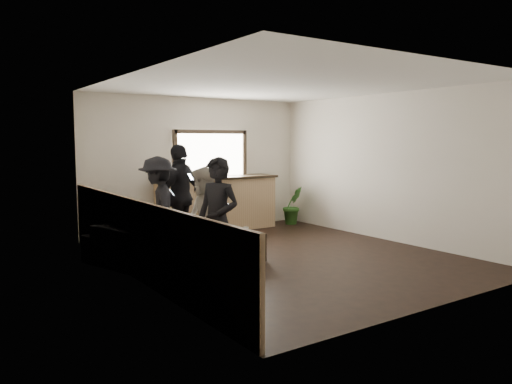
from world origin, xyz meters
TOP-DOWN VIEW (x-y plane):
  - ground at (0.00, 0.00)m, footprint 5.00×6.00m
  - room_shell at (-0.74, 0.00)m, footprint 5.01×6.01m
  - bar_counter at (0.30, 2.70)m, footprint 2.70×0.68m
  - sofa at (-2.15, 0.50)m, footprint 1.47×2.33m
  - coffee_table at (-0.68, 0.37)m, footprint 0.56×0.99m
  - cup_a at (-0.78, 0.53)m, footprint 0.18×0.18m
  - cup_b at (-0.59, 0.19)m, footprint 0.12×0.12m
  - potted_plant at (2.15, 2.44)m, footprint 0.49×0.40m
  - person_a at (-1.70, -0.83)m, footprint 0.63×0.73m
  - person_b at (-1.53, -0.11)m, footprint 0.79×0.89m
  - person_c at (-1.67, 1.19)m, footprint 0.95×1.21m
  - person_d at (-1.03, 1.68)m, footprint 1.16×0.91m

SIDE VIEW (x-z plane):
  - ground at x=0.00m, z-range -0.01..0.01m
  - coffee_table at x=-0.68m, z-range 0.00..0.44m
  - sofa at x=-2.15m, z-range 0.00..0.63m
  - potted_plant at x=2.15m, z-range 0.00..0.86m
  - cup_b at x=-0.59m, z-range 0.44..0.52m
  - cup_a at x=-0.78m, z-range 0.44..0.54m
  - bar_counter at x=0.30m, z-range -0.42..1.71m
  - person_b at x=-1.53m, z-range 0.00..1.53m
  - person_c at x=-1.67m, z-range 0.00..1.65m
  - person_a at x=-1.70m, z-range 0.00..1.69m
  - person_d at x=-1.03m, z-range 0.00..1.84m
  - room_shell at x=-0.74m, z-range 0.07..2.87m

